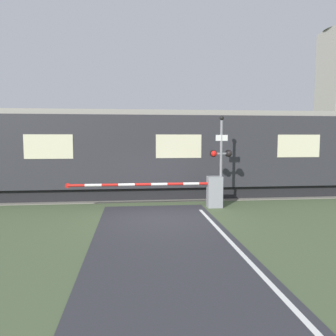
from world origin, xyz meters
name	(u,v)px	position (x,y,z in m)	size (l,w,h in m)	color
ground_plane	(158,218)	(0.00, 0.00, 0.00)	(80.00, 80.00, 0.00)	#475638
track_bed	(151,196)	(0.00, 4.40, 0.02)	(36.00, 3.20, 0.13)	slate
train	(175,153)	(1.19, 4.40, 2.11)	(20.59, 2.80, 4.13)	black
crossing_barrier	(202,191)	(1.96, 1.50, 0.71)	(6.30, 0.44, 1.29)	gray
signal_post	(221,156)	(2.78, 1.65, 2.13)	(0.94, 0.26, 3.77)	gray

